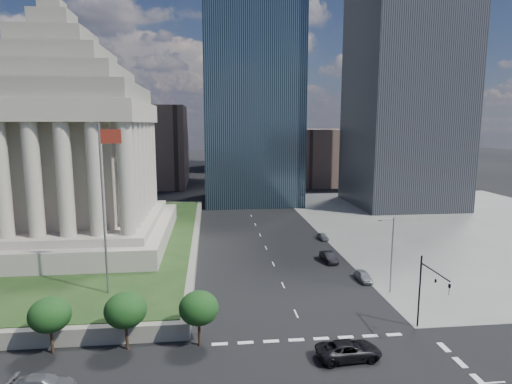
{
  "coord_description": "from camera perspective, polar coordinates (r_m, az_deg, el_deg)",
  "views": [
    {
      "loc": [
        -9.65,
        -26.0,
        21.74
      ],
      "look_at": [
        -4.67,
        20.2,
        14.38
      ],
      "focal_mm": 30.0,
      "sensor_mm": 36.0,
      "label": 1
    }
  ],
  "objects": [
    {
      "name": "ground",
      "position": [
        128.23,
        -1.75,
        -0.76
      ],
      "size": [
        500.0,
        500.0,
        0.0
      ],
      "primitive_type": "plane",
      "color": "black",
      "rests_on": "ground"
    },
    {
      "name": "sidewalk_ne",
      "position": [
        104.72,
        26.19,
        -3.91
      ],
      "size": [
        68.0,
        90.0,
        0.03
      ],
      "primitive_type": "cube",
      "color": "slate",
      "rests_on": "ground"
    },
    {
      "name": "plaza_terrace",
      "position": [
        86.37,
        -30.28,
        -6.21
      ],
      "size": [
        66.0,
        70.0,
        1.8
      ],
      "primitive_type": "cube",
      "color": "#686459",
      "rests_on": "ground"
    },
    {
      "name": "plaza_lawn",
      "position": [
        86.15,
        -30.33,
        -5.6
      ],
      "size": [
        64.0,
        68.0,
        0.1
      ],
      "primitive_type": "cube",
      "color": "#1C3516",
      "rests_on": "plaza_terrace"
    },
    {
      "name": "war_memorial",
      "position": [
        77.9,
        -24.62,
        7.95
      ],
      "size": [
        34.0,
        34.0,
        39.0
      ],
      "primitive_type": null,
      "color": "#ACA090",
      "rests_on": "plaza_lawn"
    },
    {
      "name": "flagpole",
      "position": [
        52.18,
        -19.56,
        -1.04
      ],
      "size": [
        2.52,
        0.24,
        20.0
      ],
      "color": "slate",
      "rests_on": "plaza_lawn"
    },
    {
      "name": "midrise_glass",
      "position": [
        121.84,
        -0.67,
        12.89
      ],
      "size": [
        26.0,
        26.0,
        60.0
      ],
      "primitive_type": "cube",
      "color": "black",
      "rests_on": "ground"
    },
    {
      "name": "highrise_ne",
      "position": [
        125.65,
        19.72,
        21.5
      ],
      "size": [
        26.0,
        28.0,
        100.0
      ],
      "primitive_type": "cube",
      "color": "black",
      "rests_on": "ground"
    },
    {
      "name": "building_filler_ne",
      "position": [
        161.89,
        8.8,
        4.74
      ],
      "size": [
        20.0,
        30.0,
        20.0
      ],
      "primitive_type": "cube",
      "color": "brown",
      "rests_on": "ground"
    },
    {
      "name": "building_filler_nw",
      "position": [
        157.51,
        -13.64,
        5.94
      ],
      "size": [
        24.0,
        30.0,
        28.0
      ],
      "primitive_type": "cube",
      "color": "brown",
      "rests_on": "ground"
    },
    {
      "name": "traffic_signal_ne",
      "position": [
        48.36,
        22.03,
        -11.62
      ],
      "size": [
        0.3,
        5.74,
        8.0
      ],
      "color": "black",
      "rests_on": "ground"
    },
    {
      "name": "street_lamp_north",
      "position": [
        58.21,
        17.53,
        -7.46
      ],
      "size": [
        2.13,
        0.22,
        10.0
      ],
      "color": "slate",
      "rests_on": "ground"
    },
    {
      "name": "pickup_truck",
      "position": [
        43.5,
        12.29,
        -19.92
      ],
      "size": [
        6.32,
        3.25,
        1.7
      ],
      "primitive_type": "imported",
      "rotation": [
        0.0,
        0.0,
        1.64
      ],
      "color": "black",
      "rests_on": "ground"
    },
    {
      "name": "parked_sedan_near",
      "position": [
        62.97,
        14.12,
        -10.8
      ],
      "size": [
        4.16,
        1.75,
        1.4
      ],
      "primitive_type": "imported",
      "rotation": [
        0.0,
        0.0,
        0.02
      ],
      "color": "gray",
      "rests_on": "ground"
    },
    {
      "name": "parked_sedan_mid",
      "position": [
        70.05,
        9.7,
        -8.54
      ],
      "size": [
        4.87,
        2.09,
        1.56
      ],
      "primitive_type": "imported",
      "rotation": [
        0.0,
        0.0,
        0.09
      ],
      "color": "black",
      "rests_on": "ground"
    },
    {
      "name": "parked_sedan_far",
      "position": [
        82.92,
        8.89,
        -5.87
      ],
      "size": [
        3.71,
        1.8,
        1.22
      ],
      "primitive_type": "imported",
      "rotation": [
        0.0,
        0.0,
        0.1
      ],
      "color": "#5B5F63",
      "rests_on": "ground"
    }
  ]
}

